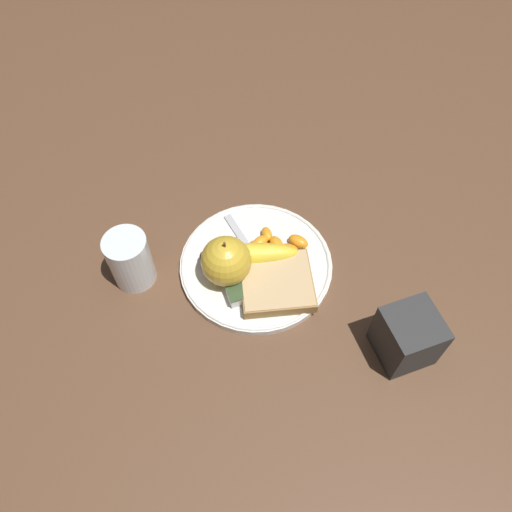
% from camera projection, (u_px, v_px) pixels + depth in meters
% --- Properties ---
extents(ground_plane, '(3.00, 3.00, 0.00)m').
position_uv_depth(ground_plane, '(256.00, 267.00, 0.82)').
color(ground_plane, brown).
extents(plate, '(0.25, 0.25, 0.01)m').
position_uv_depth(plate, '(256.00, 264.00, 0.82)').
color(plate, silver).
rests_on(plate, ground_plane).
extents(juice_glass, '(0.07, 0.07, 0.10)m').
position_uv_depth(juice_glass, '(131.00, 261.00, 0.77)').
color(juice_glass, silver).
rests_on(juice_glass, ground_plane).
extents(apple, '(0.08, 0.08, 0.09)m').
position_uv_depth(apple, '(226.00, 261.00, 0.77)').
color(apple, gold).
rests_on(apple, plate).
extents(banana, '(0.16, 0.08, 0.04)m').
position_uv_depth(banana, '(249.00, 255.00, 0.80)').
color(banana, yellow).
rests_on(banana, plate).
extents(bread_slice, '(0.13, 0.13, 0.02)m').
position_uv_depth(bread_slice, '(277.00, 283.00, 0.78)').
color(bread_slice, olive).
rests_on(bread_slice, plate).
extents(fork, '(0.04, 0.17, 0.00)m').
position_uv_depth(fork, '(255.00, 258.00, 0.82)').
color(fork, '#B2B2B7').
rests_on(fork, plate).
extents(jam_packet, '(0.04, 0.04, 0.02)m').
position_uv_depth(jam_packet, '(241.00, 292.00, 0.77)').
color(jam_packet, white).
rests_on(jam_packet, plate).
extents(orange_segment_0, '(0.03, 0.04, 0.02)m').
position_uv_depth(orange_segment_0, '(259.00, 258.00, 0.81)').
color(orange_segment_0, orange).
rests_on(orange_segment_0, plate).
extents(orange_segment_1, '(0.03, 0.04, 0.02)m').
position_uv_depth(orange_segment_1, '(257.00, 249.00, 0.82)').
color(orange_segment_1, orange).
rests_on(orange_segment_1, plate).
extents(orange_segment_2, '(0.04, 0.04, 0.02)m').
position_uv_depth(orange_segment_2, '(298.00, 242.00, 0.82)').
color(orange_segment_2, orange).
rests_on(orange_segment_2, plate).
extents(orange_segment_3, '(0.02, 0.03, 0.02)m').
position_uv_depth(orange_segment_3, '(285.00, 260.00, 0.81)').
color(orange_segment_3, orange).
rests_on(orange_segment_3, plate).
extents(orange_segment_4, '(0.02, 0.04, 0.02)m').
position_uv_depth(orange_segment_4, '(277.00, 244.00, 0.82)').
color(orange_segment_4, orange).
rests_on(orange_segment_4, plate).
extents(orange_segment_5, '(0.02, 0.03, 0.02)m').
position_uv_depth(orange_segment_5, '(267.00, 234.00, 0.84)').
color(orange_segment_5, orange).
rests_on(orange_segment_5, plate).
extents(orange_segment_6, '(0.04, 0.03, 0.02)m').
position_uv_depth(orange_segment_6, '(265.00, 250.00, 0.81)').
color(orange_segment_6, orange).
rests_on(orange_segment_6, plate).
extents(orange_segment_7, '(0.02, 0.03, 0.01)m').
position_uv_depth(orange_segment_7, '(277.00, 251.00, 0.82)').
color(orange_segment_7, orange).
rests_on(orange_segment_7, plate).
extents(orange_segment_8, '(0.04, 0.03, 0.02)m').
position_uv_depth(orange_segment_8, '(260.00, 242.00, 0.82)').
color(orange_segment_8, orange).
rests_on(orange_segment_8, plate).
extents(orange_segment_9, '(0.04, 0.04, 0.02)m').
position_uv_depth(orange_segment_9, '(290.00, 250.00, 0.81)').
color(orange_segment_9, orange).
rests_on(orange_segment_9, plate).
extents(condiment_caddy, '(0.08, 0.08, 0.09)m').
position_uv_depth(condiment_caddy, '(407.00, 336.00, 0.70)').
color(condiment_caddy, '#2D2D2D').
rests_on(condiment_caddy, ground_plane).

